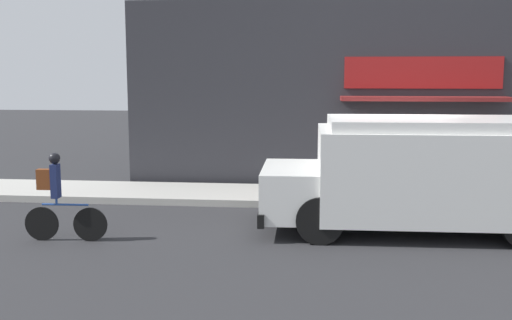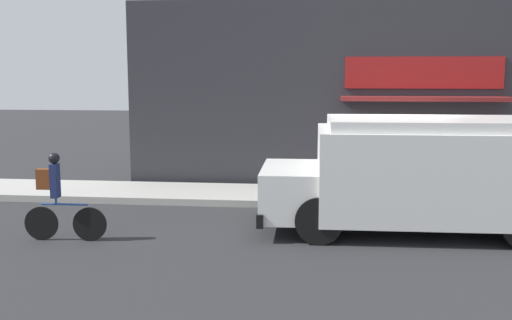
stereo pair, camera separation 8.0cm
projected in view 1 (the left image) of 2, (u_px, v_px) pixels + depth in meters
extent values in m
plane|color=#2B2B2D|center=(388.00, 211.00, 12.95)|extent=(70.00, 70.00, 0.00)
cube|color=#ADAAA3|center=(383.00, 198.00, 13.95)|extent=(28.00, 2.07, 0.16)
cube|color=#2D2D33|center=(380.00, 96.00, 14.93)|extent=(12.95, 0.18, 4.80)
cube|color=maroon|center=(423.00, 73.00, 14.64)|extent=(3.80, 0.05, 0.78)
cube|color=maroon|center=(424.00, 99.00, 14.36)|extent=(3.99, 0.80, 0.10)
cube|color=white|center=(441.00, 173.00, 11.11)|extent=(4.59, 2.46, 1.64)
cube|color=white|center=(291.00, 190.00, 11.39)|extent=(1.10, 2.19, 0.90)
cube|color=white|center=(444.00, 124.00, 10.98)|extent=(4.22, 2.26, 0.20)
cube|color=black|center=(265.00, 208.00, 11.48)|extent=(0.17, 2.31, 0.24)
cube|color=red|center=(366.00, 157.00, 12.61)|extent=(0.03, 0.44, 0.44)
cylinder|color=black|center=(318.00, 197.00, 12.40)|extent=(0.84, 0.28, 0.84)
cylinder|color=black|center=(320.00, 220.00, 10.39)|extent=(0.84, 0.28, 0.84)
cylinder|color=black|center=(489.00, 199.00, 12.12)|extent=(0.84, 0.28, 0.84)
cylinder|color=black|center=(90.00, 224.00, 10.55)|extent=(0.61, 0.07, 0.61)
cylinder|color=black|center=(42.00, 224.00, 10.61)|extent=(0.61, 0.07, 0.61)
cylinder|color=#234793|center=(65.00, 205.00, 10.53)|extent=(0.83, 0.07, 0.04)
cylinder|color=#234793|center=(56.00, 201.00, 10.53)|extent=(0.04, 0.04, 0.12)
cube|color=navy|center=(55.00, 181.00, 10.48)|extent=(0.13, 0.21, 0.60)
sphere|color=black|center=(54.00, 158.00, 10.42)|extent=(0.20, 0.20, 0.20)
cube|color=brown|center=(45.00, 179.00, 10.49)|extent=(0.27, 0.15, 0.36)
cylinder|color=slate|center=(348.00, 173.00, 14.63)|extent=(0.63, 0.63, 0.75)
cylinder|color=black|center=(349.00, 157.00, 14.57)|extent=(0.64, 0.64, 0.04)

